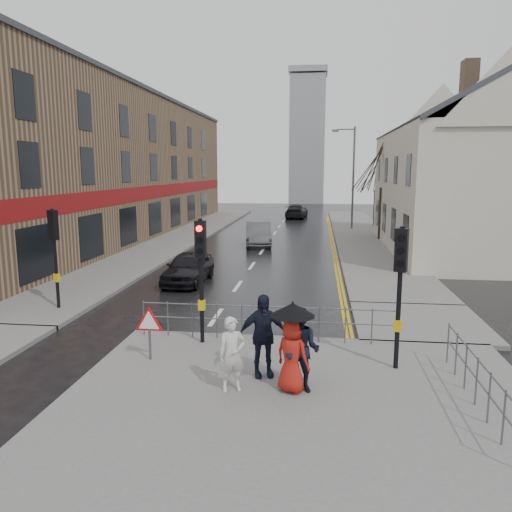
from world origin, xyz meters
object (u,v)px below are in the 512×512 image
(pedestrian_b, at_px, (300,350))
(pedestrian_with_umbrella, at_px, (292,342))
(car_parked, at_px, (188,268))
(car_mid, at_px, (258,234))
(pedestrian_a, at_px, (232,354))
(pedestrian_d, at_px, (262,335))

(pedestrian_b, distance_m, pedestrian_with_umbrella, 0.25)
(car_parked, xyz_separation_m, car_mid, (1.68, 11.32, 0.08))
(pedestrian_a, distance_m, pedestrian_b, 1.45)
(pedestrian_a, xyz_separation_m, pedestrian_with_umbrella, (1.27, 0.11, 0.28))
(pedestrian_d, height_order, car_parked, pedestrian_d)
(pedestrian_b, bearing_deg, pedestrian_d, 161.94)
(pedestrian_b, relative_size, car_parked, 0.46)
(pedestrian_b, distance_m, car_parked, 11.61)
(pedestrian_d, xyz_separation_m, car_parked, (-4.29, 9.70, -0.43))
(pedestrian_b, xyz_separation_m, car_parked, (-5.16, 10.39, -0.38))
(pedestrian_b, height_order, car_parked, pedestrian_b)
(pedestrian_with_umbrella, xyz_separation_m, car_mid, (-3.32, 21.76, -0.48))
(pedestrian_d, bearing_deg, car_mid, 79.41)
(pedestrian_d, xyz_separation_m, car_mid, (-2.61, 21.02, -0.35))
(pedestrian_with_umbrella, bearing_deg, car_parked, 115.59)
(pedestrian_a, relative_size, pedestrian_d, 0.84)
(pedestrian_a, bearing_deg, car_mid, 74.82)
(car_parked, height_order, car_mid, car_mid)
(pedestrian_a, relative_size, pedestrian_with_umbrella, 0.83)
(pedestrian_a, xyz_separation_m, pedestrian_b, (1.43, 0.16, 0.11))
(car_parked, distance_m, car_mid, 11.44)
(pedestrian_a, height_order, pedestrian_d, pedestrian_d)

